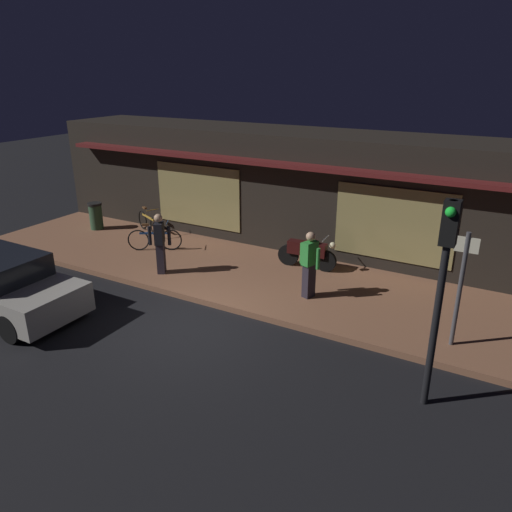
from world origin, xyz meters
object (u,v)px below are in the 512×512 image
motorcycle (308,251)px  trash_bin (96,216)px  bicycle_parked (148,223)px  parked_car_near (0,285)px  person_bystander (309,263)px  sign_post (461,283)px  traffic_light_pole (443,271)px  person_photographer (160,242)px  bicycle_extra (155,239)px

motorcycle → trash_bin: size_ratio=1.83×
bicycle_parked → parked_car_near: parked_car_near is taller
motorcycle → bicycle_parked: (-6.00, 0.25, -0.14)m
bicycle_parked → parked_car_near: size_ratio=0.37×
person_bystander → parked_car_near: bearing=-146.4°
person_bystander → sign_post: bearing=-10.2°
trash_bin → traffic_light_pole: bearing=-18.4°
person_photographer → parked_car_near: 3.95m
sign_post → parked_car_near: size_ratio=0.58×
traffic_light_pole → motorcycle: bearing=133.6°
motorcycle → traffic_light_pole: (4.10, -4.30, 1.83)m
trash_bin → bicycle_extra: bearing=-11.9°
trash_bin → traffic_light_pole: (11.97, -3.99, 1.86)m
motorcycle → sign_post: (4.21, -2.30, 0.86)m
bicycle_extra → person_photographer: size_ratio=0.87×
person_bystander → parked_car_near: 7.27m
sign_post → trash_bin: sign_post is taller
person_bystander → bicycle_extra: bearing=172.6°
bicycle_extra → sign_post: sign_post is taller
traffic_light_pole → parked_car_near: bearing=-171.5°
bicycle_extra → trash_bin: (-3.19, 0.67, 0.11)m
person_photographer → parked_car_near: bearing=-119.5°
bicycle_extra → person_photographer: (1.33, -1.29, 0.52)m
motorcycle → traffic_light_pole: bearing=-46.4°
person_photographer → sign_post: sign_post is taller
bicycle_extra → sign_post: 9.04m
bicycle_parked → sign_post: 10.57m
bicycle_extra → person_bystander: 5.52m
motorcycle → bicycle_parked: motorcycle is taller
bicycle_parked → parked_car_near: 6.00m
person_photographer → person_bystander: (4.11, 0.59, 0.00)m
person_photographer → sign_post: (7.56, -0.03, 0.48)m
motorcycle → bicycle_parked: size_ratio=1.12×
bicycle_extra → parked_car_near: (-0.61, -4.72, 0.20)m
person_bystander → parked_car_near: person_bystander is taller
sign_post → parked_car_near: 10.12m
motorcycle → sign_post: 4.87m
person_photographer → traffic_light_pole: traffic_light_pole is taller
trash_bin → parked_car_near: size_ratio=0.23×
motorcycle → parked_car_near: bearing=-132.9°
bicycle_parked → traffic_light_pole: size_ratio=0.42×
sign_post → parked_car_near: sign_post is taller
bicycle_parked → trash_bin: trash_bin is taller
trash_bin → traffic_light_pole: size_ratio=0.26×
motorcycle → trash_bin: motorcycle is taller
bicycle_extra → person_bystander: (5.45, -0.70, 0.52)m
bicycle_extra → sign_post: bearing=-8.5°
bicycle_parked → person_bystander: size_ratio=0.91×
bicycle_parked → person_photographer: size_ratio=0.91×
bicycle_parked → trash_bin: (-1.87, -0.56, 0.11)m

